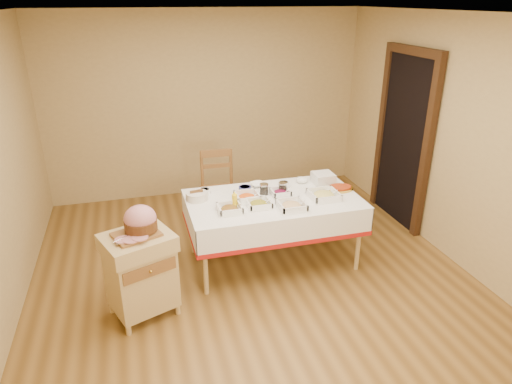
% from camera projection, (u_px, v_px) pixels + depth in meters
% --- Properties ---
extents(room_shell, '(5.00, 5.00, 5.00)m').
position_uv_depth(room_shell, '(253.00, 162.00, 4.27)').
color(room_shell, brown).
rests_on(room_shell, ground).
extents(doorway, '(0.09, 1.10, 2.20)m').
position_uv_depth(doorway, '(404.00, 137.00, 5.69)').
color(doorway, black).
rests_on(doorway, ground).
extents(dining_table, '(1.82, 1.02, 0.76)m').
position_uv_depth(dining_table, '(273.00, 212.00, 4.89)').
color(dining_table, tan).
rests_on(dining_table, ground).
extents(butcher_cart, '(0.71, 0.66, 0.82)m').
position_uv_depth(butcher_cart, '(141.00, 270.00, 4.09)').
color(butcher_cart, tan).
rests_on(butcher_cart, ground).
extents(dining_chair, '(0.45, 0.43, 0.97)m').
position_uv_depth(dining_chair, '(219.00, 189.00, 5.74)').
color(dining_chair, brown).
rests_on(dining_chair, ground).
extents(ham_on_board, '(0.40, 0.38, 0.26)m').
position_uv_depth(ham_on_board, '(140.00, 222.00, 3.94)').
color(ham_on_board, brown).
rests_on(ham_on_board, butcher_cart).
extents(serving_dish_a, '(0.24, 0.23, 0.10)m').
position_uv_depth(serving_dish_a, '(230.00, 209.00, 4.51)').
color(serving_dish_a, white).
rests_on(serving_dish_a, dining_table).
extents(serving_dish_b, '(0.24, 0.24, 0.10)m').
position_uv_depth(serving_dish_b, '(259.00, 204.00, 4.63)').
color(serving_dish_b, white).
rests_on(serving_dish_b, dining_table).
extents(serving_dish_c, '(0.26, 0.26, 0.11)m').
position_uv_depth(serving_dish_c, '(292.00, 206.00, 4.58)').
color(serving_dish_c, white).
rests_on(serving_dish_c, dining_table).
extents(serving_dish_d, '(0.29, 0.29, 0.11)m').
position_uv_depth(serving_dish_d, '(324.00, 195.00, 4.81)').
color(serving_dish_d, white).
rests_on(serving_dish_d, dining_table).
extents(serving_dish_e, '(0.26, 0.24, 0.12)m').
position_uv_depth(serving_dish_e, '(247.00, 197.00, 4.76)').
color(serving_dish_e, white).
rests_on(serving_dish_e, dining_table).
extents(serving_dish_f, '(0.21, 0.20, 0.09)m').
position_uv_depth(serving_dish_f, '(280.00, 192.00, 4.90)').
color(serving_dish_f, white).
rests_on(serving_dish_f, dining_table).
extents(small_bowl_left, '(0.13, 0.13, 0.06)m').
position_uv_depth(small_bowl_left, '(205.00, 191.00, 4.92)').
color(small_bowl_left, white).
rests_on(small_bowl_left, dining_table).
extents(small_bowl_mid, '(0.14, 0.14, 0.06)m').
position_uv_depth(small_bowl_mid, '(245.00, 189.00, 4.99)').
color(small_bowl_mid, navy).
rests_on(small_bowl_mid, dining_table).
extents(small_bowl_right, '(0.12, 0.12, 0.06)m').
position_uv_depth(small_bowl_right, '(284.00, 184.00, 5.10)').
color(small_bowl_right, white).
rests_on(small_bowl_right, dining_table).
extents(bowl_white_imported, '(0.18, 0.18, 0.04)m').
position_uv_depth(bowl_white_imported, '(257.00, 184.00, 5.13)').
color(bowl_white_imported, white).
rests_on(bowl_white_imported, dining_table).
extents(bowl_small_imported, '(0.16, 0.16, 0.04)m').
position_uv_depth(bowl_small_imported, '(301.00, 181.00, 5.23)').
color(bowl_small_imported, white).
rests_on(bowl_small_imported, dining_table).
extents(preserve_jar_left, '(0.10, 0.10, 0.12)m').
position_uv_depth(preserve_jar_left, '(264.00, 190.00, 4.90)').
color(preserve_jar_left, silver).
rests_on(preserve_jar_left, dining_table).
extents(preserve_jar_right, '(0.09, 0.09, 0.11)m').
position_uv_depth(preserve_jar_right, '(283.00, 188.00, 4.96)').
color(preserve_jar_right, silver).
rests_on(preserve_jar_right, dining_table).
extents(mustard_bottle, '(0.05, 0.05, 0.16)m').
position_uv_depth(mustard_bottle, '(235.00, 200.00, 4.61)').
color(mustard_bottle, yellow).
rests_on(mustard_bottle, dining_table).
extents(bread_basket, '(0.23, 0.23, 0.10)m').
position_uv_depth(bread_basket, '(197.00, 196.00, 4.78)').
color(bread_basket, silver).
rests_on(bread_basket, dining_table).
extents(plate_stack, '(0.22, 0.22, 0.12)m').
position_uv_depth(plate_stack, '(323.00, 178.00, 5.19)').
color(plate_stack, white).
rests_on(plate_stack, dining_table).
extents(brass_platter, '(0.31, 0.22, 0.04)m').
position_uv_depth(brass_platter, '(340.00, 188.00, 5.03)').
color(brass_platter, gold).
rests_on(brass_platter, dining_table).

